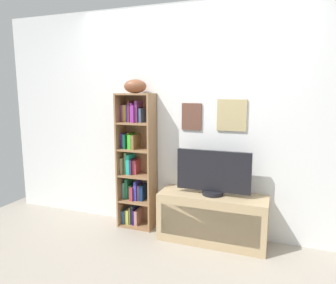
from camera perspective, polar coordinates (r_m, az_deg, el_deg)
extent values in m
cube|color=#9F9688|center=(2.87, -3.73, -24.74)|extent=(5.20, 5.20, 0.04)
cube|color=silver|center=(3.45, 3.69, 3.89)|extent=(4.80, 0.06, 2.52)
cube|color=brown|center=(3.40, 4.38, 4.70)|extent=(0.22, 0.02, 0.29)
cube|color=tan|center=(3.39, 4.36, 4.70)|extent=(0.17, 0.01, 0.24)
cube|color=tan|center=(3.30, 11.68, 4.88)|extent=(0.31, 0.02, 0.33)
cube|color=slate|center=(3.30, 11.67, 4.88)|extent=(0.26, 0.01, 0.28)
cube|color=#956D48|center=(3.68, -8.65, -3.38)|extent=(0.02, 0.25, 1.57)
cube|color=#956D48|center=(3.51, -2.90, -3.92)|extent=(0.02, 0.25, 1.57)
cube|color=#956D48|center=(3.70, -5.02, -3.25)|extent=(0.42, 0.01, 1.57)
cube|color=#956D48|center=(3.84, -5.65, -14.96)|extent=(0.38, 0.24, 0.02)
cube|color=#956D48|center=(3.72, -5.72, -10.68)|extent=(0.38, 0.24, 0.02)
cube|color=#956D48|center=(3.63, -5.80, -6.15)|extent=(0.38, 0.24, 0.02)
cube|color=#956D48|center=(3.56, -5.88, -1.41)|extent=(0.38, 0.24, 0.02)
cube|color=#956D48|center=(3.52, -5.97, 3.48)|extent=(0.38, 0.24, 0.02)
cube|color=#956D48|center=(3.50, -6.06, 8.78)|extent=(0.38, 0.24, 0.02)
cube|color=#335885|center=(3.89, -7.73, -13.21)|extent=(0.04, 0.18, 0.16)
cube|color=#BCC752|center=(3.87, -7.06, -13.25)|extent=(0.04, 0.18, 0.17)
cube|color=brown|center=(3.85, -6.54, -13.05)|extent=(0.02, 0.18, 0.21)
cube|color=#283A54|center=(3.84, -6.18, -12.99)|extent=(0.02, 0.16, 0.22)
cube|color=#210F57|center=(3.83, -5.91, -13.37)|extent=(0.02, 0.18, 0.18)
cube|color=tan|center=(3.82, -5.46, -13.49)|extent=(0.04, 0.18, 0.17)
cube|color=#5AA29F|center=(3.80, -7.75, -8.62)|extent=(0.03, 0.14, 0.19)
cube|color=#217445|center=(3.77, -7.24, -8.38)|extent=(0.04, 0.15, 0.24)
cube|color=#4A8C3F|center=(3.77, -6.60, -8.98)|extent=(0.03, 0.14, 0.16)
cube|color=#9C3345|center=(3.73, -6.22, -9.21)|extent=(0.04, 0.20, 0.16)
cube|color=#3B3FCB|center=(3.71, -5.59, -8.74)|extent=(0.03, 0.18, 0.23)
cube|color=#BF6C71|center=(3.72, -5.08, -9.11)|extent=(0.02, 0.15, 0.18)
cube|color=navy|center=(3.69, -4.56, -9.14)|extent=(0.04, 0.16, 0.19)
cube|color=#8E825B|center=(3.70, -8.05, -4.23)|extent=(0.03, 0.19, 0.19)
cube|color=#76B673|center=(3.70, -7.39, -3.74)|extent=(0.03, 0.14, 0.25)
cube|color=#1EBCA9|center=(3.67, -6.91, -3.98)|extent=(0.04, 0.17, 0.23)
cube|color=#452959|center=(3.66, -6.43, -4.43)|extent=(0.02, 0.17, 0.18)
cube|color=#B94453|center=(3.66, -5.84, -4.53)|extent=(0.04, 0.14, 0.16)
cube|color=#4D2D91|center=(3.65, -7.92, 0.32)|extent=(0.04, 0.15, 0.17)
cube|color=#0E5237|center=(3.62, -7.49, 0.20)|extent=(0.03, 0.19, 0.16)
cube|color=#5A6612|center=(3.62, -6.90, 0.35)|extent=(0.03, 0.15, 0.18)
cube|color=green|center=(3.59, -6.54, 0.14)|extent=(0.04, 0.19, 0.16)
cube|color=olive|center=(3.57, -5.96, 0.08)|extent=(0.03, 0.20, 0.16)
cube|color=#7C4272|center=(3.63, -8.04, 5.28)|extent=(0.03, 0.13, 0.19)
cube|color=#AE843A|center=(3.60, -7.53, 5.27)|extent=(0.04, 0.15, 0.19)
cube|color=#452EBA|center=(3.59, -7.04, 5.34)|extent=(0.02, 0.15, 0.20)
cube|color=maroon|center=(3.57, -6.73, 5.68)|extent=(0.02, 0.17, 0.24)
cube|color=purple|center=(3.56, -6.30, 5.45)|extent=(0.03, 0.16, 0.22)
cube|color=purple|center=(3.53, -5.93, 5.25)|extent=(0.03, 0.19, 0.20)
cube|color=#7D3778|center=(3.53, -5.42, 5.64)|extent=(0.03, 0.17, 0.24)
cube|color=slate|center=(3.52, -4.80, 4.96)|extent=(0.03, 0.15, 0.16)
ellipsoid|color=brown|center=(3.50, -6.08, 10.19)|extent=(0.28, 0.20, 0.15)
cube|color=tan|center=(3.41, 8.17, -13.71)|extent=(1.13, 0.39, 0.52)
cube|color=#847051|center=(3.24, 7.44, -14.96)|extent=(1.02, 0.01, 0.33)
cylinder|color=black|center=(3.31, 8.28, -9.28)|extent=(0.22, 0.22, 0.04)
cube|color=black|center=(3.24, 8.38, -5.33)|extent=(0.77, 0.04, 0.43)
cube|color=#AED1F2|center=(3.23, 8.33, -5.39)|extent=(0.73, 0.01, 0.39)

